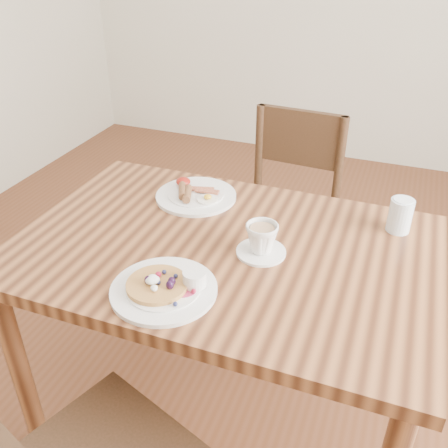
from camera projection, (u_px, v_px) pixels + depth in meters
name	position (u px, v px, depth m)	size (l,w,h in m)	color
ground	(224.00, 415.00, 1.83)	(5.00, 5.00, 0.00)	brown
dining_table	(224.00, 272.00, 1.49)	(1.20, 0.80, 0.75)	brown
chair_far	(286.00, 207.00, 2.15)	(0.45, 0.45, 0.88)	#3F2517
pancake_plate	(166.00, 287.00, 1.25)	(0.27, 0.27, 0.06)	white
breakfast_plate	(195.00, 195.00, 1.67)	(0.27, 0.27, 0.04)	white
teacup_saucer	(262.00, 240.00, 1.38)	(0.14, 0.14, 0.09)	white
water_glass	(400.00, 215.00, 1.48)	(0.07, 0.07, 0.10)	silver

